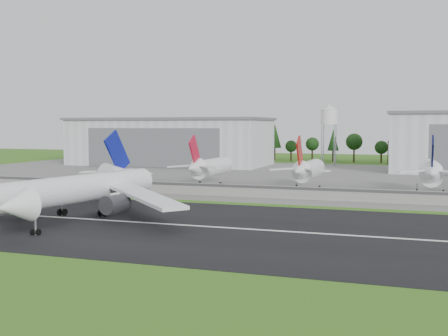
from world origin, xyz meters
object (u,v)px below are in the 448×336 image
at_px(parked_jet_red_a, 208,167).
at_px(parked_jet_navy, 431,172).
at_px(main_airliner, 75,196).
at_px(parked_jet_red_b, 307,170).

bearing_deg(parked_jet_red_a, parked_jet_navy, 0.03).
height_order(main_airliner, parked_jet_navy, main_airliner).
bearing_deg(parked_jet_red_b, parked_jet_navy, 0.07).
bearing_deg(parked_jet_red_b, parked_jet_red_a, 179.98).
xyz_separation_m(main_airliner, parked_jet_navy, (70.13, 67.02, 1.52)).
relative_size(parked_jet_red_a, parked_jet_navy, 1.00).
bearing_deg(parked_jet_navy, parked_jet_red_b, -179.93).
relative_size(main_airliner, parked_jet_red_b, 1.89).
bearing_deg(main_airliner, parked_jet_navy, -125.43).
height_order(parked_jet_red_b, parked_jet_navy, parked_jet_navy).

